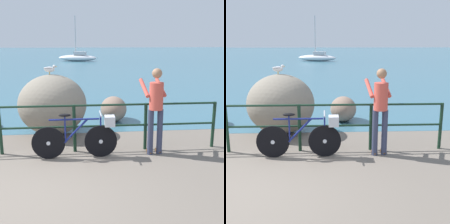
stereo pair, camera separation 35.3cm
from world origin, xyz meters
TOP-DOWN VIEW (x-y plane):
  - ground_plane at (0.00, 20.00)m, footprint 120.00×120.00m
  - sea_surface at (0.00, 48.01)m, footprint 120.00×90.00m
  - promenade_railing at (-0.00, 1.72)m, footprint 7.65×0.07m
  - bicycle at (0.92, 1.37)m, footprint 1.70×0.48m
  - person_at_railing at (2.41, 1.44)m, footprint 0.50×0.66m
  - breakwater_boulder_main at (0.19, 3.04)m, footprint 1.69×1.59m
  - breakwater_boulder_right at (1.84, 4.12)m, footprint 0.75×1.00m
  - seagull at (0.16, 3.07)m, footprint 0.34×0.14m
  - sailboat at (0.51, 29.79)m, footprint 4.59×2.53m

SIDE VIEW (x-z plane):
  - ground_plane at x=0.00m, z-range -0.10..0.00m
  - sea_surface at x=0.00m, z-range 0.00..0.01m
  - breakwater_boulder_right at x=1.84m, z-range 0.00..0.72m
  - sailboat at x=0.51m, z-range -2.03..2.87m
  - bicycle at x=0.92m, z-range 0.00..0.92m
  - promenade_railing at x=0.00m, z-range 0.13..1.15m
  - breakwater_boulder_main at x=0.19m, z-range 0.00..1.50m
  - person_at_railing at x=2.41m, z-range 0.10..1.88m
  - seagull at x=0.16m, z-range 1.52..1.75m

